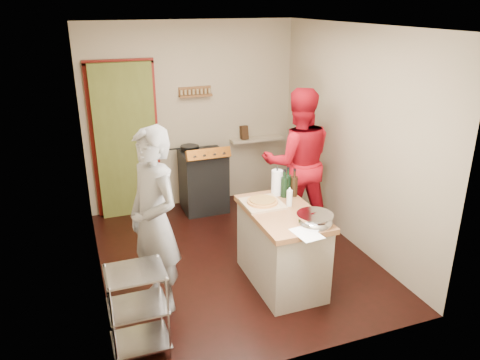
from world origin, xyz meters
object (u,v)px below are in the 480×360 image
wire_shelving (138,307)px  stove (203,180)px  island (282,245)px  person_stripe (154,222)px  person_red (298,162)px

wire_shelving → stove: bearing=63.1°
stove → wire_shelving: 2.94m
island → person_stripe: size_ratio=0.68×
island → person_red: bearing=56.8°
person_stripe → person_red: bearing=96.0°
island → person_red: size_ratio=0.67×
stove → island: 2.11m
person_stripe → person_red: 2.24m
person_stripe → person_red: person_red is taller
wire_shelving → person_stripe: size_ratio=0.44×
stove → person_red: (0.95, -1.01, 0.48)m
stove → island: (0.25, -2.09, 0.00)m
island → stove: bearing=96.8°
wire_shelving → person_red: bearing=35.2°
stove → person_red: bearing=-46.8°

